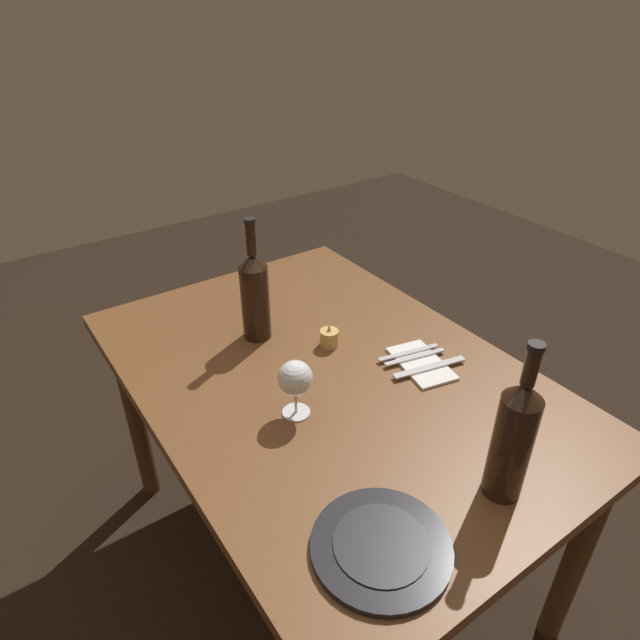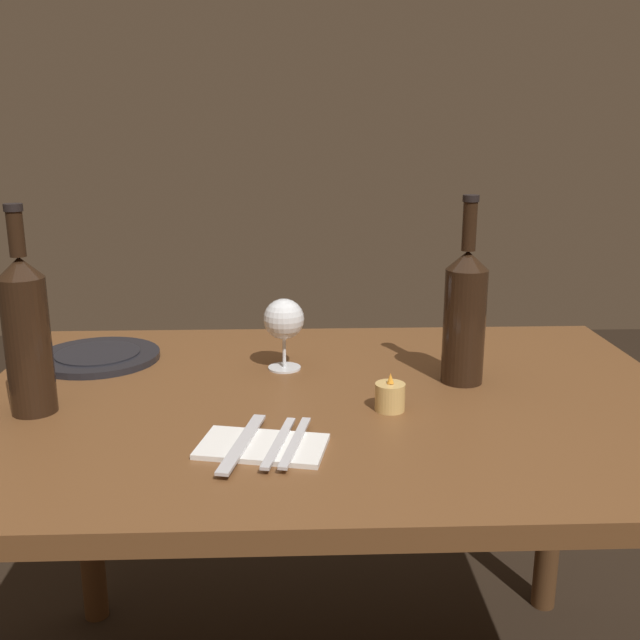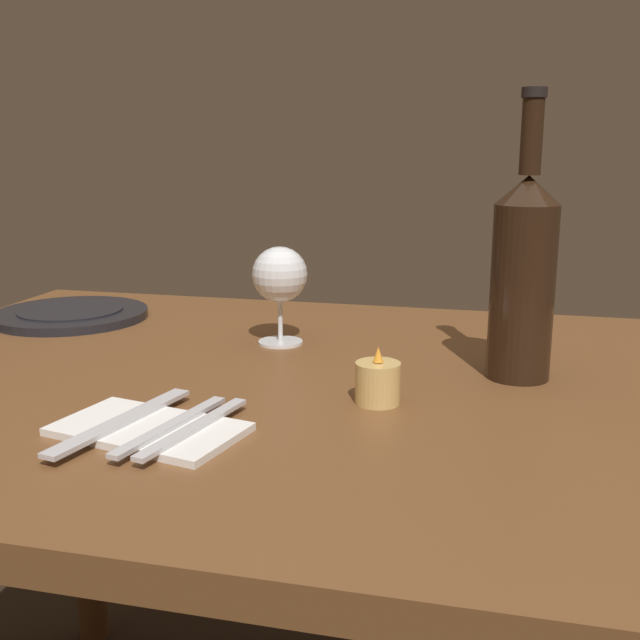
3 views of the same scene
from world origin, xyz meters
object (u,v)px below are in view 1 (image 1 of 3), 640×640
(folded_napkin, at_px, (421,364))
(fork_inner, at_px, (415,357))
(fork_outer, at_px, (409,353))
(table_knife, at_px, (430,367))
(wine_glass_left, at_px, (295,379))
(dinner_plate, at_px, (381,546))
(votive_candle, at_px, (329,338))
(wine_bottle_second, at_px, (513,438))
(wine_bottle, at_px, (255,295))

(folded_napkin, relative_size, fork_inner, 1.17)
(fork_outer, distance_m, table_knife, 0.08)
(wine_glass_left, distance_m, table_knife, 0.39)
(wine_glass_left, xyz_separation_m, fork_outer, (-0.02, 0.37, -0.09))
(dinner_plate, bearing_deg, votive_candle, 152.64)
(fork_inner, height_order, fork_outer, same)
(wine_bottle_second, distance_m, table_knife, 0.42)
(wine_bottle_second, distance_m, fork_inner, 0.47)
(votive_candle, relative_size, dinner_plate, 0.26)
(fork_outer, bearing_deg, fork_inner, 0.00)
(folded_napkin, height_order, fork_outer, fork_outer)
(wine_bottle, distance_m, folded_napkin, 0.49)
(wine_bottle, bearing_deg, dinner_plate, -12.23)
(fork_outer, bearing_deg, folded_napkin, -0.00)
(fork_inner, bearing_deg, table_knife, 0.00)
(votive_candle, bearing_deg, table_knife, 31.17)
(wine_bottle_second, height_order, dinner_plate, wine_bottle_second)
(wine_bottle, distance_m, fork_outer, 0.45)
(wine_bottle_second, height_order, folded_napkin, wine_bottle_second)
(wine_bottle, distance_m, fork_inner, 0.46)
(votive_candle, xyz_separation_m, fork_inner, (0.19, 0.15, -0.01))
(votive_candle, height_order, dinner_plate, votive_candle)
(wine_bottle_second, relative_size, dinner_plate, 1.39)
(wine_bottle_second, bearing_deg, fork_inner, 158.84)
(folded_napkin, xyz_separation_m, table_knife, (0.03, 0.00, 0.01))
(dinner_plate, height_order, fork_outer, dinner_plate)
(wine_bottle, distance_m, wine_bottle_second, 0.77)
(wine_bottle_second, relative_size, table_knife, 1.69)
(table_knife, bearing_deg, wine_bottle, -144.40)
(wine_bottle, relative_size, dinner_plate, 1.39)
(wine_glass_left, relative_size, fork_outer, 0.81)
(wine_bottle, bearing_deg, wine_glass_left, -14.45)
(wine_glass_left, xyz_separation_m, wine_bottle_second, (0.42, 0.21, 0.04))
(wine_bottle_second, distance_m, votive_candle, 0.62)
(table_knife, bearing_deg, dinner_plate, -53.25)
(fork_inner, xyz_separation_m, table_knife, (0.06, 0.00, 0.00))
(fork_inner, bearing_deg, wine_glass_left, -90.67)
(votive_candle, relative_size, table_knife, 0.32)
(fork_inner, height_order, table_knife, same)
(wine_glass_left, height_order, dinner_plate, wine_glass_left)
(wine_bottle, xyz_separation_m, votive_candle, (0.16, 0.14, -0.11))
(wine_bottle, relative_size, fork_inner, 1.98)
(dinner_plate, height_order, folded_napkin, dinner_plate)
(wine_bottle_second, xyz_separation_m, fork_inner, (-0.42, 0.16, -0.13))
(fork_inner, distance_m, table_knife, 0.06)
(wine_glass_left, distance_m, fork_outer, 0.38)
(dinner_plate, xyz_separation_m, table_knife, (-0.33, 0.44, 0.00))
(folded_napkin, bearing_deg, wine_bottle, -142.26)
(wine_glass_left, xyz_separation_m, fork_inner, (0.00, 0.37, -0.09))
(dinner_plate, distance_m, fork_inner, 0.59)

